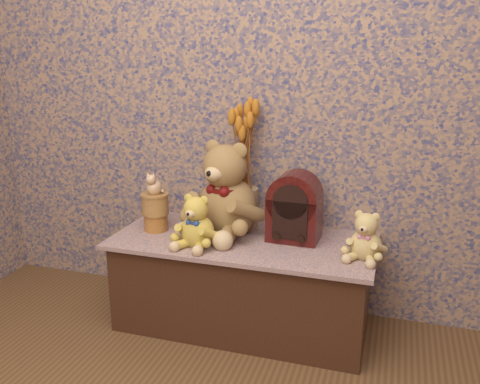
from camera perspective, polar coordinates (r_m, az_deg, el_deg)
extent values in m
cube|color=navy|center=(2.47, 2.32, 15.93)|extent=(3.00, 0.10, 2.60)
cube|color=#35466E|center=(2.46, 0.36, -10.10)|extent=(1.21, 0.56, 0.44)
cylinder|color=tan|center=(2.49, 0.67, -1.80)|extent=(0.13, 0.13, 0.20)
cylinder|color=gold|center=(2.50, -9.44, -3.35)|extent=(0.14, 0.14, 0.08)
cylinder|color=tan|center=(2.47, -9.54, -1.34)|extent=(0.17, 0.17, 0.10)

